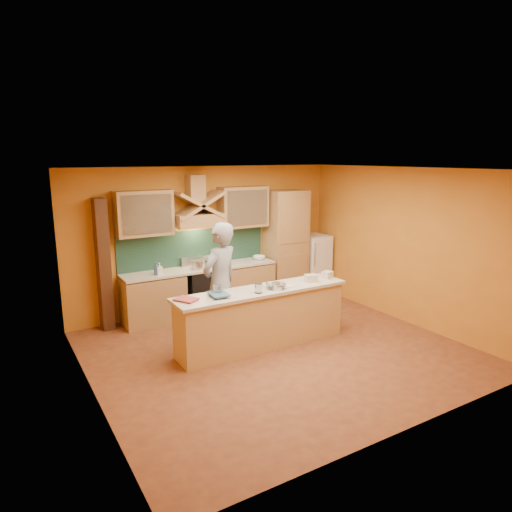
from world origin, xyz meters
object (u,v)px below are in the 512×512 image
person (220,284)px  mixing_bowl (276,286)px  stove (201,291)px  kitchen_scale (276,287)px  fridge (313,264)px

person → mixing_bowl: person is taller
stove → person: size_ratio=0.45×
kitchen_scale → mixing_bowl: kitchen_scale is taller
kitchen_scale → stove: bearing=110.9°
person → kitchen_scale: 0.91m
fridge → kitchen_scale: (-2.33, -2.05, 0.35)m
kitchen_scale → person: bearing=148.2°
person → mixing_bowl: size_ratio=6.33×
stove → kitchen_scale: (0.37, -2.05, 0.55)m
person → kitchen_scale: person is taller
person → mixing_bowl: (0.71, -0.53, -0.01)m
fridge → mixing_bowl: size_ratio=4.15×
kitchen_scale → fridge: bearing=52.0°
fridge → person: person is taller
stove → fridge: fridge is taller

